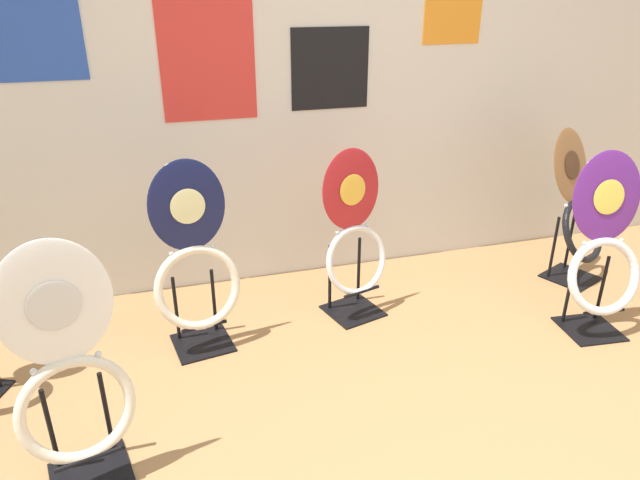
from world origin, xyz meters
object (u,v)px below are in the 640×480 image
at_px(toilet_seat_display_white_plain, 70,376).
at_px(toilet_seat_display_purple_note, 604,253).
at_px(toilet_seat_display_woodgrain, 578,215).
at_px(toilet_seat_display_navy_moon, 195,266).
at_px(toilet_seat_display_crimson_swirl, 354,237).

height_order(toilet_seat_display_white_plain, toilet_seat_display_purple_note, toilet_seat_display_white_plain).
bearing_deg(toilet_seat_display_woodgrain, toilet_seat_display_navy_moon, -177.54).
distance_m(toilet_seat_display_crimson_swirl, toilet_seat_display_navy_moon, 0.85).
xyz_separation_m(toilet_seat_display_white_plain, toilet_seat_display_navy_moon, (0.49, 0.76, -0.02)).
relative_size(toilet_seat_display_crimson_swirl, toilet_seat_display_woodgrain, 1.01).
bearing_deg(toilet_seat_display_navy_moon, toilet_seat_display_woodgrain, 2.46).
bearing_deg(toilet_seat_display_purple_note, toilet_seat_display_navy_moon, 167.53).
height_order(toilet_seat_display_crimson_swirl, toilet_seat_display_woodgrain, toilet_seat_display_crimson_swirl).
bearing_deg(toilet_seat_display_woodgrain, toilet_seat_display_crimson_swirl, -179.56).
relative_size(toilet_seat_display_crimson_swirl, toilet_seat_display_navy_moon, 0.96).
bearing_deg(toilet_seat_display_crimson_swirl, toilet_seat_display_woodgrain, 0.44).
distance_m(toilet_seat_display_purple_note, toilet_seat_display_navy_moon, 2.04).
height_order(toilet_seat_display_purple_note, toilet_seat_display_navy_moon, toilet_seat_display_navy_moon).
relative_size(toilet_seat_display_woodgrain, toilet_seat_display_purple_note, 0.96).
distance_m(toilet_seat_display_crimson_swirl, toilet_seat_display_purple_note, 1.26).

